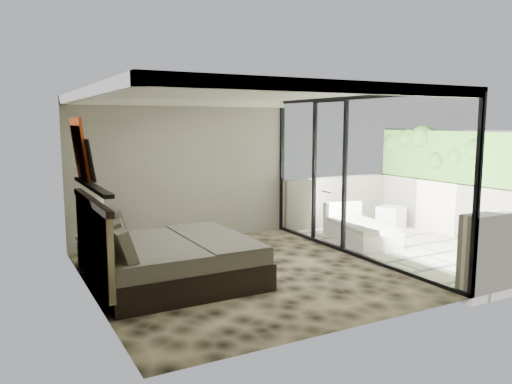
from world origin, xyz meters
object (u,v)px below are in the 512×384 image
nightstand (93,253)px  ottoman (391,217)px  table_lamp (93,213)px  bed (167,259)px  lounger (359,230)px

nightstand → ottoman: (6.43, -0.04, 0.02)m
nightstand → ottoman: bearing=24.5°
table_lamp → ottoman: table_lamp is taller
bed → nightstand: bearing=120.8°
nightstand → lounger: (5.04, -0.63, -0.02)m
bed → nightstand: 1.60m
bed → lounger: 4.29m
lounger → nightstand: bearing=-176.2°
nightstand → table_lamp: (0.03, -0.02, 0.68)m
nightstand → table_lamp: bearing=-10.2°
bed → nightstand: bed is taller
bed → table_lamp: (-0.78, 1.34, 0.54)m
bed → lounger: (4.23, 0.74, -0.16)m
bed → ottoman: bearing=13.3°
ottoman → table_lamp: bearing=179.9°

